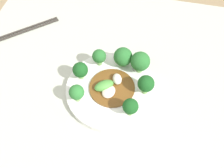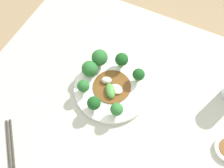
% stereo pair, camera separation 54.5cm
% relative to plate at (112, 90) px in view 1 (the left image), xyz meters
% --- Properties ---
extents(table, '(0.96, 0.88, 0.73)m').
position_rel_plate_xyz_m(table, '(0.03, -0.04, -0.37)').
color(table, '#B7BCAD').
rests_on(table, ground_plane).
extents(plate, '(0.26, 0.26, 0.02)m').
position_rel_plate_xyz_m(plate, '(0.00, 0.00, 0.00)').
color(plate, white).
rests_on(plate, table).
extents(broccoli_northwest, '(0.06, 0.06, 0.07)m').
position_rel_plate_xyz_m(broccoli_northwest, '(-0.08, 0.06, 0.05)').
color(broccoli_northwest, '#70A356').
rests_on(broccoli_northwest, plate).
extents(broccoli_southeast, '(0.04, 0.04, 0.06)m').
position_rel_plate_xyz_m(broccoli_southeast, '(0.06, -0.08, 0.05)').
color(broccoli_southeast, '#89B76B').
rests_on(broccoli_southeast, plate).
extents(broccoli_northeast, '(0.04, 0.04, 0.06)m').
position_rel_plate_xyz_m(broccoli_northeast, '(0.07, 0.06, 0.05)').
color(broccoli_northeast, '#7AAD5B').
rests_on(broccoli_northeast, plate).
extents(broccoli_north, '(0.05, 0.05, 0.06)m').
position_rel_plate_xyz_m(broccoli_north, '(-0.01, 0.09, 0.05)').
color(broccoli_north, '#7AAD5B').
rests_on(broccoli_north, plate).
extents(broccoli_west, '(0.06, 0.06, 0.06)m').
position_rel_plate_xyz_m(broccoli_west, '(-0.09, 0.01, 0.04)').
color(broccoli_west, '#70A356').
rests_on(broccoli_west, plate).
extents(broccoli_south, '(0.04, 0.04, 0.06)m').
position_rel_plate_xyz_m(broccoli_south, '(-0.02, -0.10, 0.04)').
color(broccoli_south, '#89B76B').
rests_on(broccoli_south, plate).
extents(broccoli_southwest, '(0.04, 0.04, 0.06)m').
position_rel_plate_xyz_m(broccoli_southwest, '(-0.08, -0.06, 0.04)').
color(broccoli_southwest, '#7AAD5B').
rests_on(broccoli_southwest, plate).
extents(stirfry_center, '(0.13, 0.13, 0.02)m').
position_rel_plate_xyz_m(stirfry_center, '(0.00, -0.01, 0.02)').
color(stirfry_center, brown).
rests_on(stirfry_center, plate).
extents(chopsticks, '(0.16, 0.18, 0.01)m').
position_rel_plate_xyz_m(chopsticks, '(-0.18, -0.34, -0.01)').
color(chopsticks, '#2D2823').
rests_on(chopsticks, table).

